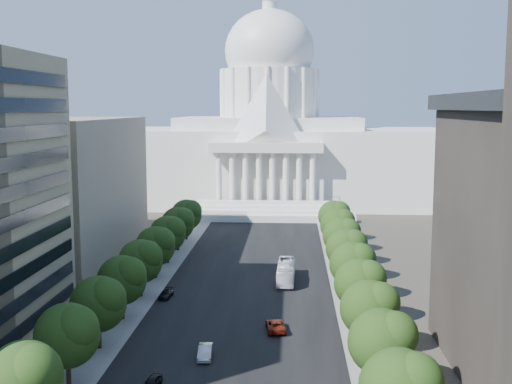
% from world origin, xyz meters
% --- Properties ---
extents(road_asphalt, '(30.00, 260.00, 0.01)m').
position_xyz_m(road_asphalt, '(0.00, 90.00, 0.00)').
color(road_asphalt, black).
rests_on(road_asphalt, ground).
extents(sidewalk_left, '(8.00, 260.00, 0.02)m').
position_xyz_m(sidewalk_left, '(-19.00, 90.00, 0.00)').
color(sidewalk_left, gray).
rests_on(sidewalk_left, ground).
extents(sidewalk_right, '(8.00, 260.00, 0.02)m').
position_xyz_m(sidewalk_right, '(19.00, 90.00, 0.00)').
color(sidewalk_right, gray).
rests_on(sidewalk_right, ground).
extents(capitol, '(120.00, 56.00, 73.00)m').
position_xyz_m(capitol, '(0.00, 184.89, 20.01)').
color(capitol, white).
rests_on(capitol, ground).
extents(office_block_left_far, '(38.00, 52.00, 30.00)m').
position_xyz_m(office_block_left_far, '(-48.00, 100.00, 15.00)').
color(office_block_left_far, gray).
rests_on(office_block_left_far, ground).
extents(tree_l_b, '(7.79, 7.60, 9.97)m').
position_xyz_m(tree_l_b, '(-17.66, 23.81, 6.45)').
color(tree_l_b, '#33261C').
rests_on(tree_l_b, ground).
extents(tree_l_c, '(7.79, 7.60, 9.97)m').
position_xyz_m(tree_l_c, '(-17.66, 35.81, 6.45)').
color(tree_l_c, '#33261C').
rests_on(tree_l_c, ground).
extents(tree_l_d, '(7.79, 7.60, 9.97)m').
position_xyz_m(tree_l_d, '(-17.66, 47.81, 6.45)').
color(tree_l_d, '#33261C').
rests_on(tree_l_d, ground).
extents(tree_l_e, '(7.79, 7.60, 9.97)m').
position_xyz_m(tree_l_e, '(-17.66, 59.81, 6.45)').
color(tree_l_e, '#33261C').
rests_on(tree_l_e, ground).
extents(tree_l_f, '(7.79, 7.60, 9.97)m').
position_xyz_m(tree_l_f, '(-17.66, 71.81, 6.45)').
color(tree_l_f, '#33261C').
rests_on(tree_l_f, ground).
extents(tree_l_g, '(7.79, 7.60, 9.97)m').
position_xyz_m(tree_l_g, '(-17.66, 83.81, 6.45)').
color(tree_l_g, '#33261C').
rests_on(tree_l_g, ground).
extents(tree_l_h, '(7.79, 7.60, 9.97)m').
position_xyz_m(tree_l_h, '(-17.66, 95.81, 6.45)').
color(tree_l_h, '#33261C').
rests_on(tree_l_h, ground).
extents(tree_l_i, '(7.79, 7.60, 9.97)m').
position_xyz_m(tree_l_i, '(-17.66, 107.81, 6.45)').
color(tree_l_i, '#33261C').
rests_on(tree_l_i, ground).
extents(tree_l_j, '(7.79, 7.60, 9.97)m').
position_xyz_m(tree_l_j, '(-17.66, 119.81, 6.45)').
color(tree_l_j, '#33261C').
rests_on(tree_l_j, ground).
extents(tree_r_c, '(7.79, 7.60, 9.97)m').
position_xyz_m(tree_r_c, '(18.34, 35.81, 6.45)').
color(tree_r_c, '#33261C').
rests_on(tree_r_c, ground).
extents(tree_r_d, '(7.79, 7.60, 9.97)m').
position_xyz_m(tree_r_d, '(18.34, 47.81, 6.45)').
color(tree_r_d, '#33261C').
rests_on(tree_r_d, ground).
extents(tree_r_e, '(7.79, 7.60, 9.97)m').
position_xyz_m(tree_r_e, '(18.34, 59.81, 6.45)').
color(tree_r_e, '#33261C').
rests_on(tree_r_e, ground).
extents(tree_r_f, '(7.79, 7.60, 9.97)m').
position_xyz_m(tree_r_f, '(18.34, 71.81, 6.45)').
color(tree_r_f, '#33261C').
rests_on(tree_r_f, ground).
extents(tree_r_g, '(7.79, 7.60, 9.97)m').
position_xyz_m(tree_r_g, '(18.34, 83.81, 6.45)').
color(tree_r_g, '#33261C').
rests_on(tree_r_g, ground).
extents(tree_r_h, '(7.79, 7.60, 9.97)m').
position_xyz_m(tree_r_h, '(18.34, 95.81, 6.45)').
color(tree_r_h, '#33261C').
rests_on(tree_r_h, ground).
extents(tree_r_i, '(7.79, 7.60, 9.97)m').
position_xyz_m(tree_r_i, '(18.34, 107.81, 6.45)').
color(tree_r_i, '#33261C').
rests_on(tree_r_i, ground).
extents(tree_r_j, '(7.79, 7.60, 9.97)m').
position_xyz_m(tree_r_j, '(18.34, 119.81, 6.45)').
color(tree_r_j, '#33261C').
rests_on(tree_r_j, ground).
extents(streetlight_b, '(2.61, 0.44, 9.00)m').
position_xyz_m(streetlight_b, '(19.90, 35.00, 5.82)').
color(streetlight_b, gray).
rests_on(streetlight_b, ground).
extents(streetlight_c, '(2.61, 0.44, 9.00)m').
position_xyz_m(streetlight_c, '(19.90, 60.00, 5.82)').
color(streetlight_c, gray).
rests_on(streetlight_c, ground).
extents(streetlight_d, '(2.61, 0.44, 9.00)m').
position_xyz_m(streetlight_d, '(19.90, 85.00, 5.82)').
color(streetlight_d, gray).
rests_on(streetlight_d, ground).
extents(streetlight_e, '(2.61, 0.44, 9.00)m').
position_xyz_m(streetlight_e, '(19.90, 110.00, 5.82)').
color(streetlight_e, gray).
rests_on(streetlight_e, ground).
extents(streetlight_f, '(2.61, 0.44, 9.00)m').
position_xyz_m(streetlight_f, '(19.90, 135.00, 5.82)').
color(streetlight_f, gray).
rests_on(streetlight_f, ground).
extents(car_dark_a, '(2.04, 4.03, 1.31)m').
position_xyz_m(car_dark_a, '(-8.19, 36.15, 0.66)').
color(car_dark_a, black).
rests_on(car_dark_a, ground).
extents(car_silver, '(2.02, 5.09, 1.65)m').
position_xyz_m(car_silver, '(-3.25, 45.37, 0.82)').
color(car_silver, '#AEB2B6').
rests_on(car_silver, ground).
extents(car_red, '(3.33, 6.07, 1.61)m').
position_xyz_m(car_red, '(5.62, 56.06, 0.81)').
color(car_red, maroon).
rests_on(car_red, ground).
extents(car_dark_b, '(2.24, 4.60, 1.29)m').
position_xyz_m(car_dark_b, '(-13.50, 71.21, 0.64)').
color(car_dark_b, black).
rests_on(car_dark_b, ground).
extents(city_bus, '(3.38, 13.21, 3.66)m').
position_xyz_m(city_bus, '(6.85, 82.86, 1.83)').
color(city_bus, white).
rests_on(city_bus, ground).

